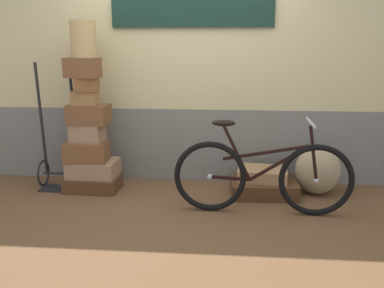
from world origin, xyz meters
The scene contains 16 objects.
ground centered at (0.00, 0.00, -0.03)m, with size 10.13×5.20×0.06m, color brown.
station_building centered at (0.01, 0.85, 1.37)m, with size 8.13×0.74×2.73m.
suitcase_0 centered at (-0.97, 0.32, 0.08)m, with size 0.58×0.37×0.15m, color #4C2D19.
suitcase_1 centered at (-0.97, 0.37, 0.24)m, with size 0.52×0.39×0.17m, color #937051.
suitcase_2 centered at (-1.02, 0.34, 0.43)m, with size 0.45×0.31×0.21m, color brown.
suitcase_3 centered at (-1.01, 0.38, 0.64)m, with size 0.34×0.25×0.20m, color #937051.
suitcase_4 centered at (-0.99, 0.38, 0.84)m, with size 0.42×0.28×0.21m, color brown.
suitcase_5 centered at (-1.01, 0.35, 1.02)m, with size 0.26×0.18×0.15m, color olive.
suitcase_6 centered at (-0.97, 0.32, 1.17)m, with size 0.23×0.17×0.14m, color brown.
suitcase_7 centered at (-1.01, 0.33, 1.34)m, with size 0.34×0.22×0.20m, color brown.
suitcase_8 centered at (0.90, 0.34, 0.08)m, with size 0.69×0.49×0.16m, color #4C2D19.
suitcase_9 centered at (0.89, 0.38, 0.22)m, with size 0.52×0.37×0.12m, color #9E754C.
wicker_basket centered at (-0.99, 0.35, 1.63)m, with size 0.26×0.26×0.37m, color tan.
luggage_trolley centered at (-1.36, 0.40, 0.31)m, with size 0.46×0.37×1.39m.
burlap_sack centered at (1.47, 0.42, 0.26)m, with size 0.47×0.40×0.53m, color #9E8966.
bicycle centered at (0.83, -0.16, 0.37)m, with size 1.68×0.46×0.90m.
Camera 1 is at (0.49, -3.88, 1.59)m, focal length 38.51 mm.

